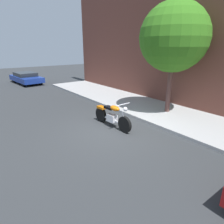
{
  "coord_description": "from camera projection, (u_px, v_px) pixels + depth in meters",
  "views": [
    {
      "loc": [
        5.76,
        -4.43,
        3.28
      ],
      "look_at": [
        -0.42,
        0.3,
        0.66
      ],
      "focal_mm": 31.05,
      "sensor_mm": 36.0,
      "label": 1
    }
  ],
  "objects": [
    {
      "name": "parked_car_blue",
      "position": [
        26.0,
        78.0,
        18.16
      ],
      "size": [
        4.33,
        2.15,
        1.03
      ],
      "color": "black",
      "rests_on": "ground"
    },
    {
      "name": "sidewalk",
      "position": [
        165.0,
        113.0,
        9.86
      ],
      "size": [
        22.04,
        3.28,
        0.14
      ],
      "primitive_type": "cube",
      "color": "#A4A4A4",
      "rests_on": "ground"
    },
    {
      "name": "building_facade",
      "position": [
        195.0,
        37.0,
        9.77
      ],
      "size": [
        22.04,
        0.5,
        7.52
      ],
      "primitive_type": "cube",
      "color": "brown",
      "rests_on": "ground"
    },
    {
      "name": "ground_plane",
      "position": [
        112.0,
        131.0,
        7.93
      ],
      "size": [
        60.0,
        60.0,
        0.0
      ],
      "primitive_type": "plane",
      "color": "#303335"
    },
    {
      "name": "motorcycle",
      "position": [
        112.0,
        116.0,
        8.27
      ],
      "size": [
        2.25,
        0.7,
        1.17
      ],
      "color": "black",
      "rests_on": "ground"
    },
    {
      "name": "street_tree",
      "position": [
        174.0,
        38.0,
        8.84
      ],
      "size": [
        3.16,
        3.16,
        5.28
      ],
      "color": "brown",
      "rests_on": "ground"
    }
  ]
}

